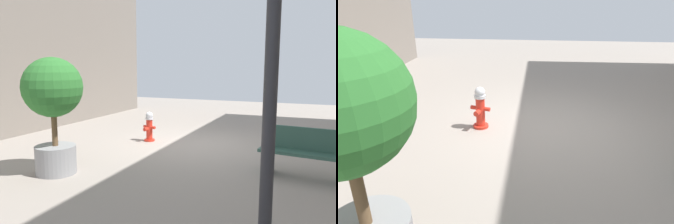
% 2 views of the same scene
% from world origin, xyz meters
% --- Properties ---
extents(ground_plane, '(23.40, 23.40, 0.00)m').
position_xyz_m(ground_plane, '(0.00, 0.00, 0.00)').
color(ground_plane, gray).
extents(fire_hydrant, '(0.41, 0.38, 0.84)m').
position_xyz_m(fire_hydrant, '(1.37, 0.12, 0.42)').
color(fire_hydrant, red).
rests_on(fire_hydrant, ground_plane).
extents(bench_near, '(1.73, 0.64, 0.95)m').
position_xyz_m(bench_near, '(-2.76, 1.68, 0.50)').
color(bench_near, '#33594C').
rests_on(bench_near, ground_plane).
extents(planter_tree, '(1.16, 1.16, 2.30)m').
position_xyz_m(planter_tree, '(1.78, 3.41, 1.45)').
color(planter_tree, gray).
rests_on(planter_tree, ground_plane).
extents(street_lamp, '(0.36, 0.36, 3.99)m').
position_xyz_m(street_lamp, '(-2.42, 4.88, 2.47)').
color(street_lamp, '#2D2D33').
rests_on(street_lamp, ground_plane).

